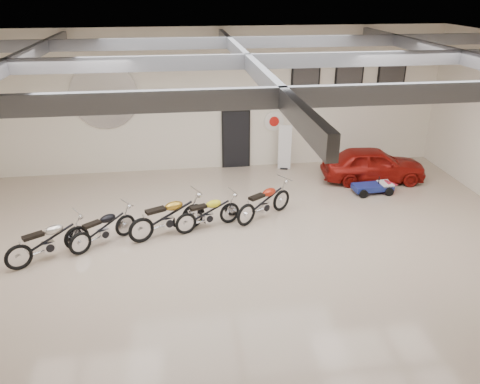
{
  "coord_description": "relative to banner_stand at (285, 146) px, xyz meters",
  "views": [
    {
      "loc": [
        -1.58,
        -10.31,
        6.33
      ],
      "look_at": [
        0.0,
        1.2,
        1.1
      ],
      "focal_mm": 35.0,
      "sensor_mm": 36.0,
      "label": 1
    }
  ],
  "objects": [
    {
      "name": "floor",
      "position": [
        -2.24,
        -5.5,
        -0.87
      ],
      "size": [
        16.0,
        12.0,
        0.01
      ],
      "primitive_type": "cube",
      "color": "tan",
      "rests_on": "ground"
    },
    {
      "name": "ceiling",
      "position": [
        -2.24,
        -5.5,
        4.13
      ],
      "size": [
        16.0,
        12.0,
        0.01
      ],
      "primitive_type": "cube",
      "color": "gray",
      "rests_on": "back_wall"
    },
    {
      "name": "back_wall",
      "position": [
        -2.24,
        0.5,
        1.63
      ],
      "size": [
        16.0,
        0.02,
        5.0
      ],
      "primitive_type": "cube",
      "color": "silver",
      "rests_on": "floor"
    },
    {
      "name": "ceiling_beams",
      "position": [
        -2.24,
        -5.5,
        3.88
      ],
      "size": [
        15.8,
        11.8,
        0.32
      ],
      "primitive_type": null,
      "color": "slate",
      "rests_on": "ceiling"
    },
    {
      "name": "door",
      "position": [
        -1.74,
        0.45,
        0.18
      ],
      "size": [
        0.92,
        0.08,
        2.1
      ],
      "primitive_type": "cube",
      "color": "black",
      "rests_on": "back_wall"
    },
    {
      "name": "logo_plaque",
      "position": [
        -6.24,
        0.45,
        1.93
      ],
      "size": [
        2.3,
        0.06,
        1.16
      ],
      "primitive_type": null,
      "color": "silver",
      "rests_on": "back_wall"
    },
    {
      "name": "poster_left",
      "position": [
        0.76,
        0.46,
        2.23
      ],
      "size": [
        1.05,
        0.08,
        1.35
      ],
      "primitive_type": null,
      "color": "black",
      "rests_on": "back_wall"
    },
    {
      "name": "poster_mid",
      "position": [
        2.36,
        0.46,
        2.23
      ],
      "size": [
        1.05,
        0.08,
        1.35
      ],
      "primitive_type": null,
      "color": "black",
      "rests_on": "back_wall"
    },
    {
      "name": "poster_right",
      "position": [
        3.96,
        0.46,
        2.23
      ],
      "size": [
        1.05,
        0.08,
        1.35
      ],
      "primitive_type": null,
      "color": "black",
      "rests_on": "back_wall"
    },
    {
      "name": "oil_sign",
      "position": [
        -0.34,
        0.45,
        0.83
      ],
      "size": [
        0.72,
        0.1,
        0.72
      ],
      "primitive_type": null,
      "color": "white",
      "rests_on": "back_wall"
    },
    {
      "name": "banner_stand",
      "position": [
        0.0,
        0.0,
        0.0
      ],
      "size": [
        0.5,
        0.3,
        1.73
      ],
      "primitive_type": null,
      "rotation": [
        0.0,
        0.0,
        -0.25
      ],
      "color": "white",
      "rests_on": "floor"
    },
    {
      "name": "motorcycle_silver",
      "position": [
        -7.16,
        -5.27,
        -0.33
      ],
      "size": [
        2.06,
        1.63,
        1.06
      ],
      "primitive_type": null,
      "rotation": [
        0.0,
        0.0,
        0.57
      ],
      "color": "silver",
      "rests_on": "floor"
    },
    {
      "name": "motorcycle_black",
      "position": [
        -5.9,
        -4.73,
        -0.37
      ],
      "size": [
        1.86,
        1.64,
        0.99
      ],
      "primitive_type": null,
      "rotation": [
        0.0,
        0.0,
        0.67
      ],
      "color": "silver",
      "rests_on": "floor"
    },
    {
      "name": "motorcycle_gold",
      "position": [
        -4.23,
        -4.42,
        -0.29
      ],
      "size": [
        2.28,
        1.54,
        1.14
      ],
      "primitive_type": null,
      "rotation": [
        0.0,
        0.0,
        0.43
      ],
      "color": "silver",
      "rests_on": "floor"
    },
    {
      "name": "motorcycle_yellow",
      "position": [
        -3.12,
        -4.2,
        -0.37
      ],
      "size": [
        2.0,
        1.24,
        1.0
      ],
      "primitive_type": null,
      "rotation": [
        0.0,
        0.0,
        0.36
      ],
      "color": "silver",
      "rests_on": "floor"
    },
    {
      "name": "motorcycle_red",
      "position": [
        -1.45,
        -3.79,
        -0.33
      ],
      "size": [
        2.05,
        1.67,
        1.06
      ],
      "primitive_type": null,
      "rotation": [
        0.0,
        0.0,
        0.59
      ],
      "color": "silver",
      "rests_on": "floor"
    },
    {
      "name": "go_kart",
      "position": [
        2.52,
        -2.53,
        -0.58
      ],
      "size": [
        1.62,
        0.8,
        0.57
      ],
      "primitive_type": null,
      "rotation": [
        0.0,
        0.0,
        0.06
      ],
      "color": "navy",
      "rests_on": "floor"
    },
    {
      "name": "vintage_car",
      "position": [
        2.79,
        -1.5,
        -0.27
      ],
      "size": [
        1.75,
        3.6,
        1.19
      ],
      "primitive_type": "imported",
      "rotation": [
        0.0,
        0.0,
        1.47
      ],
      "color": "maroon",
      "rests_on": "floor"
    }
  ]
}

